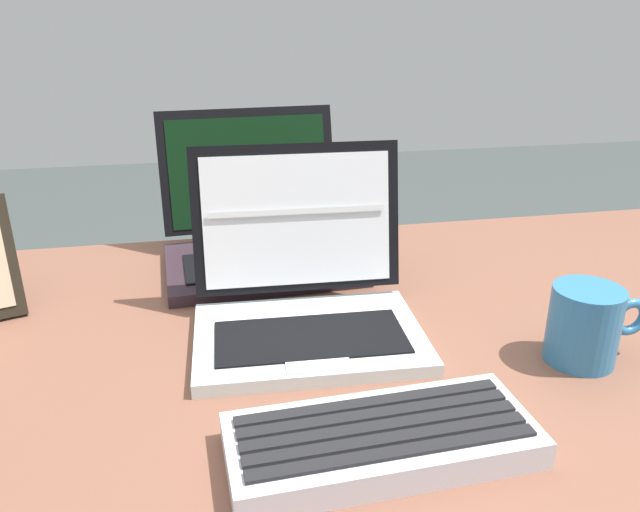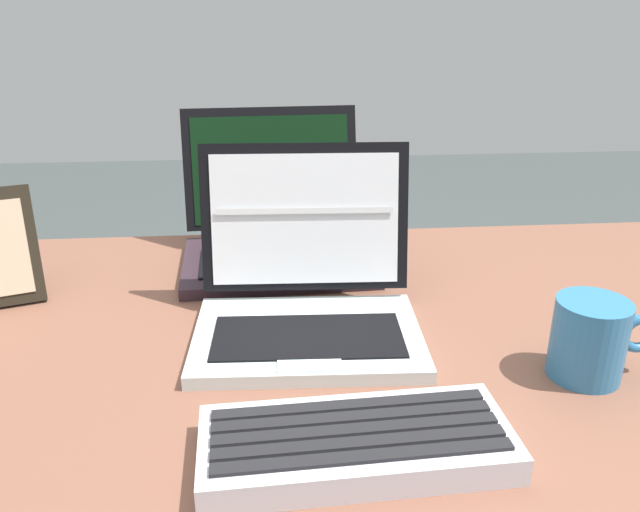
{
  "view_description": "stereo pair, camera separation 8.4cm",
  "coord_description": "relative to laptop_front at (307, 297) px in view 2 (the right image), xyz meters",
  "views": [
    {
      "loc": [
        -0.22,
        -0.78,
        1.15
      ],
      "look_at": [
        -0.07,
        -0.01,
        0.83
      ],
      "focal_mm": 35.58,
      "sensor_mm": 36.0,
      "label": 1
    },
    {
      "loc": [
        -0.14,
        -0.79,
        1.15
      ],
      "look_at": [
        -0.07,
        -0.01,
        0.83
      ],
      "focal_mm": 35.58,
      "sensor_mm": 36.0,
      "label": 2
    }
  ],
  "objects": [
    {
      "name": "desk",
      "position": [
        0.09,
        -0.01,
        -0.13
      ],
      "size": [
        1.67,
        0.84,
        0.71
      ],
      "color": "brown",
      "rests_on": "ground"
    },
    {
      "name": "laptop_front",
      "position": [
        0.0,
        0.0,
        0.0
      ],
      "size": [
        0.32,
        0.28,
        0.25
      ],
      "color": "silver",
      "rests_on": "desk"
    },
    {
      "name": "laptop_rear",
      "position": [
        -0.04,
        0.27,
        0.0
      ],
      "size": [
        0.34,
        0.31,
        0.25
      ],
      "color": "#32222C",
      "rests_on": "desk"
    },
    {
      "name": "external_keyboard",
      "position": [
        0.03,
        -0.28,
        -0.03
      ],
      "size": [
        0.33,
        0.15,
        0.04
      ],
      "color": "silver",
      "rests_on": "desk"
    },
    {
      "name": "coffee_mug",
      "position": [
        0.34,
        -0.15,
        -0.0
      ],
      "size": [
        0.14,
        0.09,
        0.1
      ],
      "color": "teal",
      "rests_on": "desk"
    }
  ]
}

